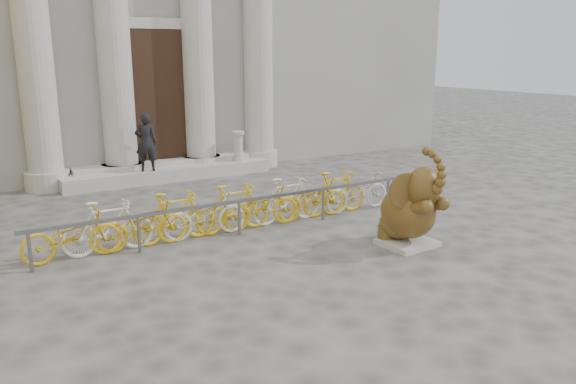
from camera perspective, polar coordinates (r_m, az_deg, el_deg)
ground at (r=8.69m, az=8.87°, el=-10.37°), size 80.00×80.00×0.00m
entrance_steps at (r=16.63m, az=-12.08°, el=1.96°), size 6.00×1.20×0.36m
elephant_statue at (r=10.73m, az=12.30°, el=-1.80°), size 1.29×1.45×1.92m
bike_rack at (r=11.41m, az=-5.54°, el=-1.62°), size 8.08×0.53×1.00m
pedestrian at (r=15.92m, az=-14.22°, el=4.92°), size 0.67×0.52×1.61m
balustrade_post at (r=17.03m, az=-5.05°, el=4.55°), size 0.37×0.37×0.90m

